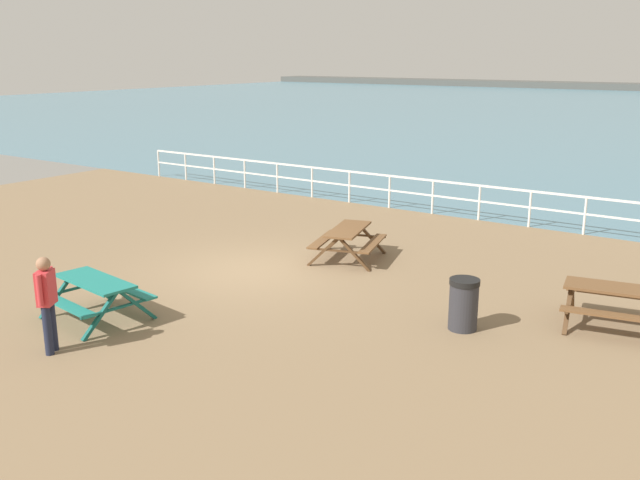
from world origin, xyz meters
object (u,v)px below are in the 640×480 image
object	(u,v)px
picnic_table_near_right	(617,297)
visitor	(47,299)
picnic_table_near_left	(96,289)
litter_bin	(463,304)
picnic_table_mid_centre	(348,236)

from	to	relation	value
picnic_table_near_right	visitor	world-z (taller)	visitor
picnic_table_near_left	picnic_table_near_right	bearing A→B (deg)	40.11
litter_bin	visitor	bearing A→B (deg)	-137.11
picnic_table_near_left	picnic_table_mid_centre	xyz separation A→B (m)	(1.76, 6.03, 0.00)
picnic_table_near_right	picnic_table_near_left	bearing A→B (deg)	-158.29
picnic_table_near_left	picnic_table_near_right	distance (m)	9.56
picnic_table_near_left	litter_bin	distance (m)	6.80
picnic_table_near_right	picnic_table_mid_centre	world-z (taller)	same
picnic_table_near_right	litter_bin	distance (m)	2.78
picnic_table_near_left	visitor	bearing A→B (deg)	-57.97
picnic_table_mid_centre	litter_bin	size ratio (longest dim) A/B	2.26
picnic_table_mid_centre	litter_bin	distance (m)	4.86
picnic_table_near_left	visitor	distance (m)	1.61
picnic_table_mid_centre	picnic_table_near_right	bearing A→B (deg)	-114.86
picnic_table_near_left	picnic_table_mid_centre	world-z (taller)	same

